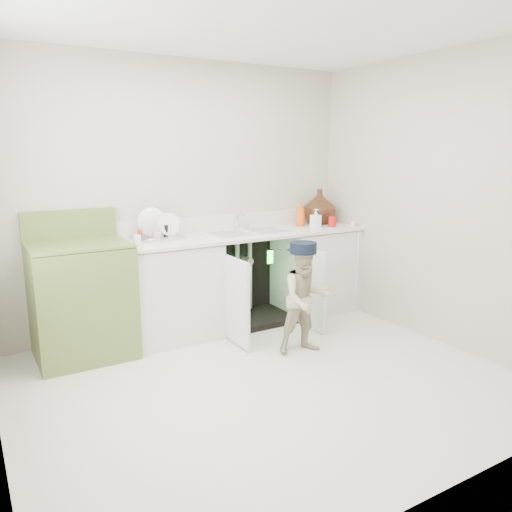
{
  "coord_description": "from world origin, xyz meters",
  "views": [
    {
      "loc": [
        -1.81,
        -2.91,
        1.68
      ],
      "look_at": [
        0.34,
        0.7,
        0.78
      ],
      "focal_mm": 35.0,
      "sensor_mm": 36.0,
      "label": 1
    }
  ],
  "objects": [
    {
      "name": "ground",
      "position": [
        0.0,
        0.0,
        0.0
      ],
      "size": [
        3.5,
        3.5,
        0.0
      ],
      "primitive_type": "plane",
      "color": "beige",
      "rests_on": "ground"
    },
    {
      "name": "room_shell",
      "position": [
        0.0,
        0.0,
        1.25
      ],
      "size": [
        6.0,
        5.5,
        1.26
      ],
      "color": "#BFB3A3",
      "rests_on": "ground"
    },
    {
      "name": "counter_run",
      "position": [
        0.59,
        1.21,
        0.48
      ],
      "size": [
        2.44,
        1.02,
        1.27
      ],
      "color": "silver",
      "rests_on": "ground"
    },
    {
      "name": "avocado_stove",
      "position": [
        -1.04,
        1.18,
        0.49
      ],
      "size": [
        0.77,
        0.65,
        1.19
      ],
      "color": "olive",
      "rests_on": "ground"
    },
    {
      "name": "repair_worker",
      "position": [
        0.58,
        0.3,
        0.48
      ],
      "size": [
        0.51,
        0.78,
        0.94
      ],
      "rotation": [
        0.0,
        0.0,
        -0.18
      ],
      "color": "tan",
      "rests_on": "ground"
    }
  ]
}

